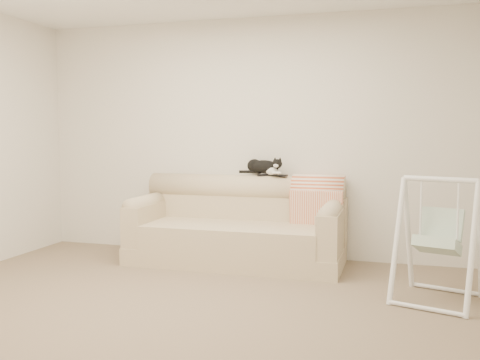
# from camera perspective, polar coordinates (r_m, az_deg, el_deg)

# --- Properties ---
(ground_plane) EXTENTS (5.00, 5.00, 0.00)m
(ground_plane) POSITION_cam_1_polar(r_m,az_deg,el_deg) (4.21, -5.63, -13.71)
(ground_plane) COLOR brown
(ground_plane) RESTS_ON ground
(room_shell) EXTENTS (5.04, 4.04, 2.60)m
(room_shell) POSITION_cam_1_polar(r_m,az_deg,el_deg) (4.00, -5.81, 7.51)
(room_shell) COLOR beige
(room_shell) RESTS_ON ground
(sofa) EXTENTS (2.20, 0.93, 0.90)m
(sofa) POSITION_cam_1_polar(r_m,az_deg,el_deg) (5.63, -0.22, -5.22)
(sofa) COLOR tan
(sofa) RESTS_ON ground
(remote_a) EXTENTS (0.19, 0.11, 0.03)m
(remote_a) POSITION_cam_1_polar(r_m,az_deg,el_deg) (5.74, 2.76, 0.59)
(remote_a) COLOR black
(remote_a) RESTS_ON sofa
(remote_b) EXTENTS (0.18, 0.11, 0.02)m
(remote_b) POSITION_cam_1_polar(r_m,az_deg,el_deg) (5.67, 4.28, 0.50)
(remote_b) COLOR black
(remote_b) RESTS_ON sofa
(tuxedo_cat) EXTENTS (0.49, 0.26, 0.19)m
(tuxedo_cat) POSITION_cam_1_polar(r_m,az_deg,el_deg) (5.75, 2.54, 1.43)
(tuxedo_cat) COLOR black
(tuxedo_cat) RESTS_ON sofa
(throw_blanket) EXTENTS (0.54, 0.38, 0.58)m
(throw_blanket) POSITION_cam_1_polar(r_m,az_deg,el_deg) (5.63, 8.34, -1.43)
(throw_blanket) COLOR #D05226
(throw_blanket) RESTS_ON sofa
(baby_swing) EXTENTS (0.78, 0.81, 1.01)m
(baby_swing) POSITION_cam_1_polar(r_m,az_deg,el_deg) (4.59, 20.41, -5.95)
(baby_swing) COLOR white
(baby_swing) RESTS_ON ground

